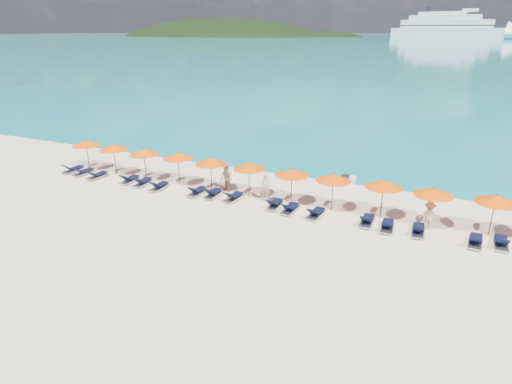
% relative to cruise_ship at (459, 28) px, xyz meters
% --- Properties ---
extents(ground, '(1400.00, 1400.00, 0.00)m').
position_rel_cruise_ship_xyz_m(ground, '(-5.05, -520.40, -10.16)').
color(ground, beige).
extents(sea, '(1600.00, 1300.00, 0.01)m').
position_rel_cruise_ship_xyz_m(sea, '(-5.05, 139.60, -10.16)').
color(sea, '#1FA9B2').
rests_on(sea, ground).
extents(headland_main, '(374.00, 242.00, 126.50)m').
position_rel_cruise_ship_xyz_m(headland_main, '(-305.05, 19.60, -48.16)').
color(headland_main, black).
rests_on(headland_main, ground).
extents(headland_small, '(162.00, 126.00, 85.50)m').
position_rel_cruise_ship_xyz_m(headland_small, '(-155.05, 39.60, -45.16)').
color(headland_small, black).
rests_on(headland_small, ground).
extents(cruise_ship, '(141.59, 54.36, 39.05)m').
position_rel_cruise_ship_xyz_m(cruise_ship, '(0.00, 0.00, 0.00)').
color(cruise_ship, white).
rests_on(cruise_ship, ground).
extents(jetski, '(1.22, 2.16, 0.73)m').
position_rel_cruise_ship_xyz_m(jetski, '(-1.36, -510.93, -9.86)').
color(jetski, white).
rests_on(jetski, ground).
extents(beachgoer_a, '(0.68, 0.49, 1.76)m').
position_rel_cruise_ship_xyz_m(beachgoer_a, '(-5.14, -515.80, -9.28)').
color(beachgoer_a, tan).
rests_on(beachgoer_a, ground).
extents(beachgoer_b, '(1.03, 0.90, 1.84)m').
position_rel_cruise_ship_xyz_m(beachgoer_b, '(-8.17, -515.24, -9.24)').
color(beachgoer_b, tan).
rests_on(beachgoer_b, ground).
extents(beachgoer_c, '(1.07, 0.63, 1.56)m').
position_rel_cruise_ship_xyz_m(beachgoer_c, '(4.27, -515.80, -9.38)').
color(beachgoer_c, tan).
rests_on(beachgoer_c, ground).
extents(umbrella_0, '(2.10, 2.10, 2.28)m').
position_rel_cruise_ship_xyz_m(umbrella_0, '(-20.05, -515.24, -8.14)').
color(umbrella_0, black).
rests_on(umbrella_0, ground).
extents(umbrella_1, '(2.10, 2.10, 2.28)m').
position_rel_cruise_ship_xyz_m(umbrella_1, '(-17.32, -515.35, -8.14)').
color(umbrella_1, black).
rests_on(umbrella_1, ground).
extents(umbrella_2, '(2.10, 2.10, 2.28)m').
position_rel_cruise_ship_xyz_m(umbrella_2, '(-14.55, -515.42, -8.14)').
color(umbrella_2, black).
rests_on(umbrella_2, ground).
extents(umbrella_3, '(2.10, 2.10, 2.28)m').
position_rel_cruise_ship_xyz_m(umbrella_3, '(-11.82, -515.25, -8.14)').
color(umbrella_3, black).
rests_on(umbrella_3, ground).
extents(umbrella_4, '(2.10, 2.10, 2.28)m').
position_rel_cruise_ship_xyz_m(umbrella_4, '(-9.17, -515.43, -8.14)').
color(umbrella_4, black).
rests_on(umbrella_4, ground).
extents(umbrella_5, '(2.10, 2.10, 2.28)m').
position_rel_cruise_ship_xyz_m(umbrella_5, '(-6.46, -515.34, -8.14)').
color(umbrella_5, black).
rests_on(umbrella_5, ground).
extents(umbrella_6, '(2.10, 2.10, 2.28)m').
position_rel_cruise_ship_xyz_m(umbrella_6, '(-3.59, -515.42, -8.14)').
color(umbrella_6, black).
rests_on(umbrella_6, ground).
extents(umbrella_7, '(2.10, 2.10, 2.28)m').
position_rel_cruise_ship_xyz_m(umbrella_7, '(-1.07, -515.37, -8.14)').
color(umbrella_7, black).
rests_on(umbrella_7, ground).
extents(umbrella_8, '(2.10, 2.10, 2.28)m').
position_rel_cruise_ship_xyz_m(umbrella_8, '(1.74, -515.27, -8.14)').
color(umbrella_8, black).
rests_on(umbrella_8, ground).
extents(umbrella_9, '(2.10, 2.10, 2.28)m').
position_rel_cruise_ship_xyz_m(umbrella_9, '(4.31, -515.43, -8.14)').
color(umbrella_9, black).
rests_on(umbrella_9, ground).
extents(umbrella_10, '(2.10, 2.10, 2.28)m').
position_rel_cruise_ship_xyz_m(umbrella_10, '(7.24, -515.23, -8.14)').
color(umbrella_10, black).
rests_on(umbrella_10, ground).
extents(lounger_0, '(0.79, 1.75, 0.66)m').
position_rel_cruise_ship_xyz_m(lounger_0, '(-20.50, -516.41, -9.93)').
color(lounger_0, silver).
rests_on(lounger_0, ground).
extents(lounger_1, '(0.79, 1.75, 0.66)m').
position_rel_cruise_ship_xyz_m(lounger_1, '(-19.31, -516.58, -9.93)').
color(lounger_1, silver).
rests_on(lounger_1, ground).
extents(lounger_2, '(0.76, 1.75, 0.66)m').
position_rel_cruise_ship_xyz_m(lounger_2, '(-17.83, -516.75, -9.93)').
color(lounger_2, silver).
rests_on(lounger_2, ground).
extents(lounger_3, '(0.71, 1.73, 0.66)m').
position_rel_cruise_ship_xyz_m(lounger_3, '(-15.14, -516.49, -9.93)').
color(lounger_3, silver).
rests_on(lounger_3, ground).
extents(lounger_4, '(0.78, 1.75, 0.66)m').
position_rel_cruise_ship_xyz_m(lounger_4, '(-13.95, -516.57, -9.93)').
color(lounger_4, silver).
rests_on(lounger_4, ground).
extents(lounger_5, '(0.71, 1.73, 0.66)m').
position_rel_cruise_ship_xyz_m(lounger_5, '(-12.42, -516.77, -9.93)').
color(lounger_5, silver).
rests_on(lounger_5, ground).
extents(lounger_6, '(0.66, 1.72, 0.66)m').
position_rel_cruise_ship_xyz_m(lounger_6, '(-9.60, -516.57, -9.93)').
color(lounger_6, silver).
rests_on(lounger_6, ground).
extents(lounger_7, '(0.67, 1.72, 0.66)m').
position_rel_cruise_ship_xyz_m(lounger_7, '(-8.48, -516.45, -9.93)').
color(lounger_7, silver).
rests_on(lounger_7, ground).
extents(lounger_8, '(0.77, 1.75, 0.66)m').
position_rel_cruise_ship_xyz_m(lounger_8, '(-7.03, -516.45, -9.93)').
color(lounger_8, silver).
rests_on(lounger_8, ground).
extents(lounger_9, '(0.65, 1.71, 0.66)m').
position_rel_cruise_ship_xyz_m(lounger_9, '(-4.26, -516.47, -9.93)').
color(lounger_9, silver).
rests_on(lounger_9, ground).
extents(lounger_10, '(0.71, 1.73, 0.66)m').
position_rel_cruise_ship_xyz_m(lounger_10, '(-3.19, -516.71, -9.93)').
color(lounger_10, silver).
rests_on(lounger_10, ground).
extents(lounger_11, '(0.78, 1.75, 0.66)m').
position_rel_cruise_ship_xyz_m(lounger_11, '(-1.62, -516.76, -9.93)').
color(lounger_11, silver).
rests_on(lounger_11, ground).
extents(lounger_12, '(0.62, 1.70, 0.66)m').
position_rel_cruise_ship_xyz_m(lounger_12, '(1.22, -516.53, -9.93)').
color(lounger_12, silver).
rests_on(lounger_12, ground).
extents(lounger_13, '(0.71, 1.73, 0.66)m').
position_rel_cruise_ship_xyz_m(lounger_13, '(2.34, -516.77, -9.93)').
color(lounger_13, silver).
rests_on(lounger_13, ground).
extents(lounger_14, '(0.72, 1.73, 0.66)m').
position_rel_cruise_ship_xyz_m(lounger_14, '(3.89, -516.64, -9.93)').
color(lounger_14, silver).
rests_on(lounger_14, ground).
extents(lounger_15, '(0.75, 1.74, 0.66)m').
position_rel_cruise_ship_xyz_m(lounger_15, '(6.57, -516.75, -9.93)').
color(lounger_15, silver).
rests_on(lounger_15, ground).
extents(lounger_16, '(0.64, 1.71, 0.66)m').
position_rel_cruise_ship_xyz_m(lounger_16, '(7.72, -516.41, -9.93)').
color(lounger_16, silver).
rests_on(lounger_16, ground).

